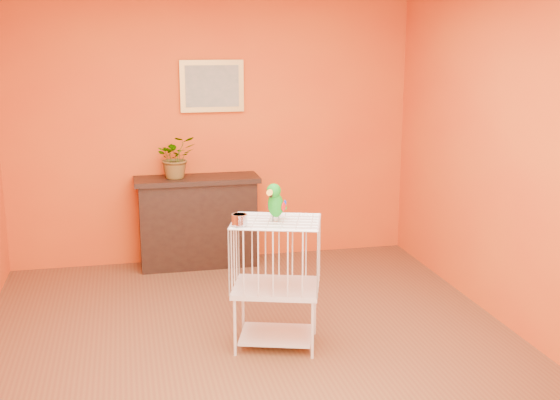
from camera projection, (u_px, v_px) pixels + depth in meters
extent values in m
plane|color=brown|center=(256.00, 350.00, 5.09)|extent=(4.50, 4.50, 0.00)
plane|color=#D45414|center=(213.00, 132.00, 6.93)|extent=(4.00, 0.00, 4.00)
plane|color=#D45414|center=(363.00, 283.00, 2.65)|extent=(4.00, 0.00, 4.00)
plane|color=#D45414|center=(518.00, 163.00, 5.22)|extent=(0.00, 4.50, 4.50)
cube|color=black|center=(198.00, 224.00, 6.89)|extent=(1.12, 0.37, 0.84)
cube|color=black|center=(197.00, 180.00, 6.79)|extent=(1.20, 0.43, 0.05)
cube|color=black|center=(200.00, 228.00, 6.73)|extent=(0.79, 0.02, 0.42)
cube|color=maroon|center=(175.00, 236.00, 6.82)|extent=(0.05, 0.17, 0.26)
cube|color=#304F27|center=(182.00, 235.00, 6.83)|extent=(0.05, 0.17, 0.26)
cube|color=maroon|center=(191.00, 235.00, 6.85)|extent=(0.05, 0.17, 0.26)
cube|color=#304F27|center=(201.00, 234.00, 6.87)|extent=(0.05, 0.17, 0.26)
cube|color=maroon|center=(210.00, 234.00, 6.89)|extent=(0.05, 0.17, 0.26)
imported|color=#26722D|center=(176.00, 161.00, 6.73)|extent=(0.43, 0.46, 0.32)
cube|color=#B68A41|center=(212.00, 86.00, 6.80)|extent=(0.62, 0.03, 0.50)
cube|color=gray|center=(212.00, 86.00, 6.79)|extent=(0.52, 0.01, 0.40)
cube|color=silver|center=(276.00, 335.00, 5.16)|extent=(0.61, 0.54, 0.02)
cube|color=silver|center=(276.00, 288.00, 5.07)|extent=(0.72, 0.63, 0.04)
cube|color=silver|center=(276.00, 222.00, 4.96)|extent=(0.72, 0.63, 0.01)
cylinder|color=silver|center=(235.00, 328.00, 4.94)|extent=(0.02, 0.02, 0.42)
cylinder|color=silver|center=(312.00, 331.00, 4.90)|extent=(0.02, 0.02, 0.42)
cylinder|color=silver|center=(243.00, 306.00, 5.35)|extent=(0.02, 0.02, 0.42)
cylinder|color=silver|center=(315.00, 308.00, 5.31)|extent=(0.02, 0.02, 0.42)
cylinder|color=silver|center=(239.00, 220.00, 4.82)|extent=(0.11, 0.11, 0.08)
cylinder|color=#59544C|center=(273.00, 219.00, 4.94)|extent=(0.01, 0.01, 0.04)
cylinder|color=#59544C|center=(279.00, 220.00, 4.92)|extent=(0.01, 0.01, 0.04)
ellipsoid|color=#0E9417|center=(276.00, 205.00, 4.91)|extent=(0.18, 0.19, 0.20)
ellipsoid|color=#0E9417|center=(274.00, 191.00, 4.85)|extent=(0.14, 0.14, 0.10)
cone|color=orange|center=(271.00, 194.00, 4.81)|extent=(0.08, 0.08, 0.06)
cone|color=black|center=(272.00, 196.00, 4.83)|extent=(0.03, 0.03, 0.03)
sphere|color=black|center=(268.00, 189.00, 4.85)|extent=(0.01, 0.01, 0.01)
sphere|color=black|center=(277.00, 190.00, 4.82)|extent=(0.01, 0.01, 0.01)
ellipsoid|color=#A50C0C|center=(269.00, 205.00, 4.94)|extent=(0.05, 0.06, 0.07)
ellipsoid|color=navy|center=(283.00, 207.00, 4.89)|extent=(0.05, 0.06, 0.07)
cone|color=#0E9417|center=(280.00, 212.00, 4.98)|extent=(0.13, 0.15, 0.11)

